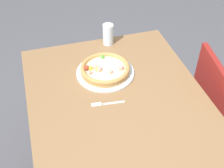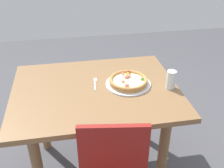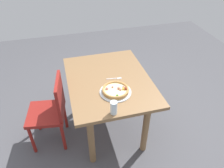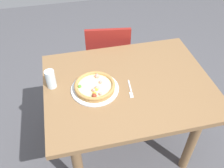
{
  "view_description": "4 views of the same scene",
  "coord_description": "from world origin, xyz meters",
  "px_view_note": "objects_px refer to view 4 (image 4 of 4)",
  "views": [
    {
      "loc": [
        -0.99,
        0.33,
        1.82
      ],
      "look_at": [
        0.12,
        0.0,
        0.78
      ],
      "focal_mm": 47.96,
      "sensor_mm": 36.0,
      "label": 1
    },
    {
      "loc": [
        -0.16,
        -1.56,
        1.74
      ],
      "look_at": [
        0.12,
        0.0,
        0.78
      ],
      "focal_mm": 42.84,
      "sensor_mm": 36.0,
      "label": 2
    },
    {
      "loc": [
        1.84,
        -0.45,
        2.14
      ],
      "look_at": [
        0.12,
        0.0,
        0.78
      ],
      "focal_mm": 34.64,
      "sensor_mm": 36.0,
      "label": 3
    },
    {
      "loc": [
        0.38,
        1.15,
        1.9
      ],
      "look_at": [
        0.12,
        0.0,
        0.78
      ],
      "focal_mm": 39.08,
      "sensor_mm": 36.0,
      "label": 4
    }
  ],
  "objects_px": {
    "dining_table": "(128,96)",
    "chair_near": "(108,59)",
    "plate": "(95,89)",
    "drinking_glass": "(51,79)",
    "pizza": "(95,86)",
    "fork": "(130,90)"
  },
  "relations": [
    {
      "from": "pizza",
      "to": "fork",
      "type": "xyz_separation_m",
      "value": [
        -0.23,
        0.06,
        -0.03
      ]
    },
    {
      "from": "dining_table",
      "to": "chair_near",
      "type": "distance_m",
      "value": 0.68
    },
    {
      "from": "dining_table",
      "to": "plate",
      "type": "bearing_deg",
      "value": 2.24
    },
    {
      "from": "chair_near",
      "to": "drinking_glass",
      "type": "relative_size",
      "value": 6.66
    },
    {
      "from": "chair_near",
      "to": "fork",
      "type": "xyz_separation_m",
      "value": [
        -0.0,
        0.73,
        0.29
      ]
    },
    {
      "from": "fork",
      "to": "chair_near",
      "type": "bearing_deg",
      "value": -174.08
    },
    {
      "from": "chair_near",
      "to": "fork",
      "type": "height_order",
      "value": "chair_near"
    },
    {
      "from": "dining_table",
      "to": "chair_near",
      "type": "bearing_deg",
      "value": -89.15
    },
    {
      "from": "dining_table",
      "to": "plate",
      "type": "xyz_separation_m",
      "value": [
        0.23,
        0.01,
        0.13
      ]
    },
    {
      "from": "chair_near",
      "to": "fork",
      "type": "distance_m",
      "value": 0.78
    },
    {
      "from": "dining_table",
      "to": "pizza",
      "type": "relative_size",
      "value": 4.22
    },
    {
      "from": "chair_near",
      "to": "pizza",
      "type": "relative_size",
      "value": 3.21
    },
    {
      "from": "dining_table",
      "to": "plate",
      "type": "relative_size",
      "value": 3.59
    },
    {
      "from": "pizza",
      "to": "drinking_glass",
      "type": "relative_size",
      "value": 2.07
    },
    {
      "from": "plate",
      "to": "dining_table",
      "type": "bearing_deg",
      "value": -177.76
    },
    {
      "from": "dining_table",
      "to": "pizza",
      "type": "height_order",
      "value": "pizza"
    },
    {
      "from": "plate",
      "to": "drinking_glass",
      "type": "relative_size",
      "value": 2.44
    },
    {
      "from": "chair_near",
      "to": "pizza",
      "type": "xyz_separation_m",
      "value": [
        0.22,
        0.67,
        0.32
      ]
    },
    {
      "from": "dining_table",
      "to": "plate",
      "type": "distance_m",
      "value": 0.27
    },
    {
      "from": "chair_near",
      "to": "pizza",
      "type": "distance_m",
      "value": 0.77
    },
    {
      "from": "fork",
      "to": "drinking_glass",
      "type": "xyz_separation_m",
      "value": [
        0.5,
        -0.16,
        0.06
      ]
    },
    {
      "from": "dining_table",
      "to": "drinking_glass",
      "type": "distance_m",
      "value": 0.55
    }
  ]
}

